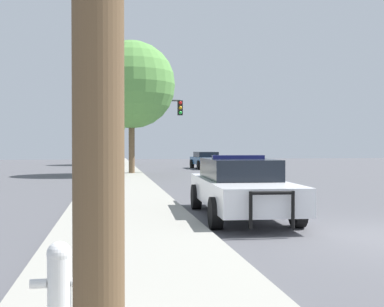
{
  "coord_description": "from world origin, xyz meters",
  "views": [
    {
      "loc": [
        -5.47,
        -8.07,
        1.75
      ],
      "look_at": [
        -0.66,
        20.48,
        1.28
      ],
      "focal_mm": 45.0,
      "sensor_mm": 36.0,
      "label": 1
    }
  ],
  "objects_px": {
    "car_background_oncoming": "(206,160)",
    "tree_sidewalk_far": "(106,120)",
    "police_car": "(240,186)",
    "fire_hydrant": "(59,279)",
    "tree_sidewalk_mid": "(132,85)",
    "traffic_light": "(153,120)"
  },
  "relations": [
    {
      "from": "car_background_oncoming",
      "to": "tree_sidewalk_far",
      "type": "xyz_separation_m",
      "value": [
        -7.65,
        8.44,
        3.39
      ]
    },
    {
      "from": "police_car",
      "to": "fire_hydrant",
      "type": "xyz_separation_m",
      "value": [
        -3.59,
        -6.91,
        -0.23
      ]
    },
    {
      "from": "fire_hydrant",
      "to": "tree_sidewalk_far",
      "type": "height_order",
      "value": "tree_sidewalk_far"
    },
    {
      "from": "car_background_oncoming",
      "to": "tree_sidewalk_mid",
      "type": "bearing_deg",
      "value": 48.5
    },
    {
      "from": "police_car",
      "to": "car_background_oncoming",
      "type": "bearing_deg",
      "value": -96.44
    },
    {
      "from": "fire_hydrant",
      "to": "tree_sidewalk_mid",
      "type": "distance_m",
      "value": 24.75
    },
    {
      "from": "police_car",
      "to": "tree_sidewalk_far",
      "type": "relative_size",
      "value": 0.92
    },
    {
      "from": "fire_hydrant",
      "to": "car_background_oncoming",
      "type": "bearing_deg",
      "value": 76.35
    },
    {
      "from": "car_background_oncoming",
      "to": "tree_sidewalk_mid",
      "type": "distance_m",
      "value": 10.45
    },
    {
      "from": "fire_hydrant",
      "to": "tree_sidewalk_mid",
      "type": "bearing_deg",
      "value": 86.04
    },
    {
      "from": "fire_hydrant",
      "to": "tree_sidewalk_far",
      "type": "relative_size",
      "value": 0.13
    },
    {
      "from": "police_car",
      "to": "traffic_light",
      "type": "height_order",
      "value": "traffic_light"
    },
    {
      "from": "police_car",
      "to": "car_background_oncoming",
      "type": "xyz_separation_m",
      "value": [
        4.04,
        24.51,
        -0.06
      ]
    },
    {
      "from": "fire_hydrant",
      "to": "traffic_light",
      "type": "relative_size",
      "value": 0.16
    },
    {
      "from": "police_car",
      "to": "fire_hydrant",
      "type": "distance_m",
      "value": 7.8
    },
    {
      "from": "traffic_light",
      "to": "car_background_oncoming",
      "type": "bearing_deg",
      "value": 55.57
    },
    {
      "from": "car_background_oncoming",
      "to": "tree_sidewalk_far",
      "type": "distance_m",
      "value": 11.88
    },
    {
      "from": "tree_sidewalk_mid",
      "to": "tree_sidewalk_far",
      "type": "xyz_separation_m",
      "value": [
        -1.7,
        15.65,
        -1.27
      ]
    },
    {
      "from": "fire_hydrant",
      "to": "traffic_light",
      "type": "bearing_deg",
      "value": 83.15
    },
    {
      "from": "police_car",
      "to": "fire_hydrant",
      "type": "relative_size",
      "value": 7.36
    },
    {
      "from": "fire_hydrant",
      "to": "tree_sidewalk_far",
      "type": "xyz_separation_m",
      "value": [
        -0.02,
        39.86,
        3.57
      ]
    },
    {
      "from": "police_car",
      "to": "car_background_oncoming",
      "type": "relative_size",
      "value": 1.27
    }
  ]
}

